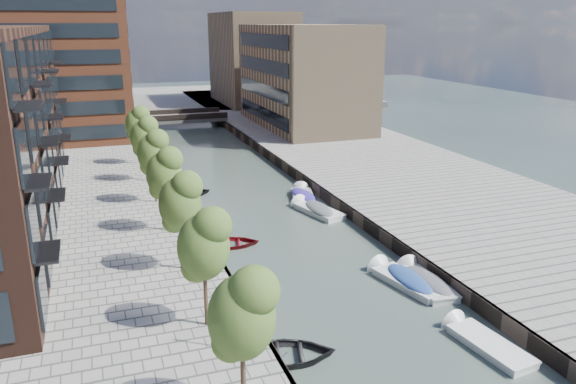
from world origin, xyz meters
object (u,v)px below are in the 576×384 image
bridge (181,118)px  sloop_1 (284,359)px  sloop_3 (201,218)px  motorboat_4 (315,210)px  motorboat_2 (480,342)px  sloop_2 (229,246)px  tree_2 (180,200)px  motorboat_0 (403,279)px  motorboat_3 (302,196)px  tree_1 (203,243)px  tree_3 (164,171)px  tree_6 (137,123)px  motorboat_1 (424,281)px  tree_4 (152,151)px  sloop_4 (190,196)px  tree_0 (241,312)px  tree_5 (144,135)px  car (272,123)px

bridge → sloop_1: size_ratio=2.63×
sloop_3 → motorboat_4: size_ratio=0.81×
bridge → motorboat_2: bearing=-86.3°
sloop_2 → tree_2: bearing=153.3°
tree_2 → motorboat_0: size_ratio=1.06×
bridge → motorboat_4: size_ratio=2.32×
motorboat_0 → motorboat_3: (0.34, 18.24, -0.01)m
sloop_3 → motorboat_2: 24.92m
sloop_3 → motorboat_3: motorboat_3 is taller
tree_1 → motorboat_4: (12.55, 16.70, -5.09)m
tree_3 → motorboat_4: tree_3 is taller
tree_6 → motorboat_1: bearing=-67.4°
motorboat_0 → motorboat_2: size_ratio=1.12×
tree_4 → motorboat_3: 13.93m
sloop_1 → sloop_4: size_ratio=1.18×
tree_4 → motorboat_1: 23.97m
sloop_1 → tree_1: bearing=63.7°
sloop_4 → motorboat_0: size_ratio=0.75×
tree_3 → tree_2: bearing=-90.0°
tree_0 → tree_3: size_ratio=1.00×
bridge → sloop_1: bearing=-94.8°
tree_5 → motorboat_0: 28.84m
motorboat_0 → sloop_1: bearing=-151.0°
tree_3 → motorboat_1: size_ratio=1.11×
tree_6 → motorboat_0: size_ratio=1.06×
bridge → motorboat_2: size_ratio=2.59×
tree_0 → tree_1: same height
tree_0 → motorboat_1: size_ratio=1.11×
motorboat_3 → car: bearing=77.3°
motorboat_4 → car: car is taller
tree_5 → motorboat_3: 15.67m
motorboat_4 → tree_5: bearing=138.0°
tree_1 → tree_5: size_ratio=1.00×
sloop_2 → motorboat_0: size_ratio=0.77×
tree_5 → sloop_2: tree_5 is taller
tree_1 → tree_2: (0.00, 7.00, 0.00)m
sloop_3 → tree_4: bearing=34.2°
motorboat_0 → tree_5: bearing=116.4°
sloop_2 → sloop_4: size_ratio=1.04×
tree_3 → sloop_4: (3.42, 10.89, -5.31)m
motorboat_4 → car: size_ratio=1.40×
tree_0 → motorboat_4: tree_0 is taller
tree_0 → motorboat_1: 17.21m
tree_0 → motorboat_4: 27.30m
tree_2 → car: (19.54, 43.03, -3.63)m
motorboat_2 → motorboat_4: motorboat_4 is taller
tree_2 → motorboat_3: bearing=46.8°
tree_5 → tree_6: bearing=90.0°
tree_4 → tree_3: bearing=-90.0°
tree_5 → tree_6: same height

